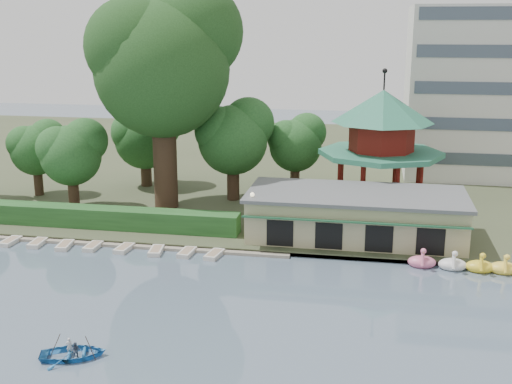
% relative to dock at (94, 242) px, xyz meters
% --- Properties ---
extents(ground_plane, '(220.00, 220.00, 0.00)m').
position_rel_dock_xyz_m(ground_plane, '(12.00, -17.20, -0.12)').
color(ground_plane, slate).
rests_on(ground_plane, ground).
extents(shore, '(220.00, 70.00, 0.40)m').
position_rel_dock_xyz_m(shore, '(12.00, 34.80, 0.08)').
color(shore, '#424930').
rests_on(shore, ground).
extents(embankment, '(220.00, 0.60, 0.30)m').
position_rel_dock_xyz_m(embankment, '(12.00, 0.10, 0.03)').
color(embankment, gray).
rests_on(embankment, ground).
extents(dock, '(34.00, 1.60, 0.24)m').
position_rel_dock_xyz_m(dock, '(0.00, 0.00, 0.00)').
color(dock, gray).
rests_on(dock, ground).
extents(boathouse, '(18.60, 9.39, 3.90)m').
position_rel_dock_xyz_m(boathouse, '(22.00, 4.77, 2.25)').
color(boathouse, tan).
rests_on(boathouse, shore).
extents(pavilion, '(12.40, 12.40, 13.50)m').
position_rel_dock_xyz_m(pavilion, '(24.00, 14.80, 7.36)').
color(pavilion, tan).
rests_on(pavilion, shore).
extents(hedge, '(30.00, 2.00, 1.80)m').
position_rel_dock_xyz_m(hedge, '(-3.00, 3.30, 1.18)').
color(hedge, '#275A26').
rests_on(hedge, shore).
extents(lamp_post, '(0.36, 0.36, 4.28)m').
position_rel_dock_xyz_m(lamp_post, '(13.50, 1.80, 3.22)').
color(lamp_post, black).
rests_on(lamp_post, shore).
extents(big_tree, '(14.34, 13.36, 22.03)m').
position_rel_dock_xyz_m(big_tree, '(3.18, 11.01, 15.03)').
color(big_tree, '#3A281C').
rests_on(big_tree, shore).
extents(small_trees, '(38.81, 16.53, 10.62)m').
position_rel_dock_xyz_m(small_trees, '(0.25, 14.75, 6.26)').
color(small_trees, '#3A281C').
rests_on(small_trees, shore).
extents(swan_boats, '(13.51, 2.06, 1.92)m').
position_rel_dock_xyz_m(swan_boats, '(32.75, -0.72, 0.28)').
color(swan_boats, pink).
rests_on(swan_boats, ground).
extents(moored_rowboats, '(26.91, 2.64, 0.36)m').
position_rel_dock_xyz_m(moored_rowboats, '(-1.91, -1.32, 0.06)').
color(moored_rowboats, silver).
rests_on(moored_rowboats, ground).
extents(rowboat_with_passengers, '(5.99, 5.09, 2.01)m').
position_rel_dock_xyz_m(rowboat_with_passengers, '(7.11, -18.62, 0.41)').
color(rowboat_with_passengers, '#2771B3').
rests_on(rowboat_with_passengers, ground).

